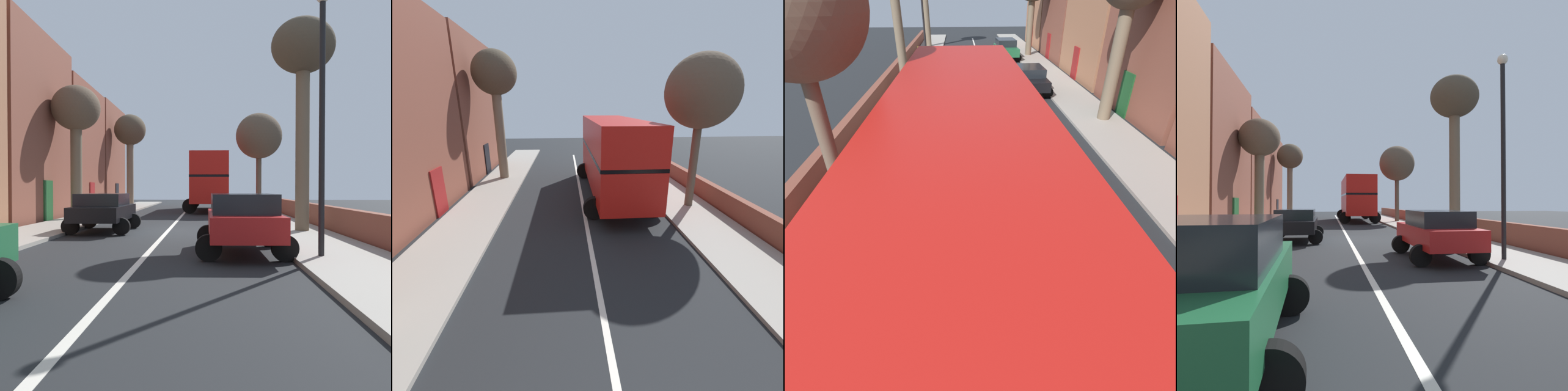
{
  "view_description": "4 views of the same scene",
  "coord_description": "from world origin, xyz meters",
  "views": [
    {
      "loc": [
        1.58,
        -16.74,
        1.75
      ],
      "look_at": [
        0.85,
        8.63,
        1.25
      ],
      "focal_mm": 38.13,
      "sensor_mm": 36.0,
      "label": 1
    },
    {
      "loc": [
        -0.79,
        -0.02,
        4.72
      ],
      "look_at": [
        0.13,
        11.15,
        0.98
      ],
      "focal_mm": 24.82,
      "sensor_mm": 36.0,
      "label": 2
    },
    {
      "loc": [
        1.7,
        19.38,
        5.46
      ],
      "look_at": [
        1.35,
        13.36,
        1.47
      ],
      "focal_mm": 28.68,
      "sensor_mm": 36.0,
      "label": 3
    },
    {
      "loc": [
        -1.05,
        -15.84,
        1.89
      ],
      "look_at": [
        2.16,
        6.71,
        2.3
      ],
      "focal_mm": 29.14,
      "sensor_mm": 36.0,
      "label": 4
    }
  ],
  "objects": [
    {
      "name": "double_decker_bus",
      "position": [
        1.7,
        14.37,
        2.35
      ],
      "size": [
        3.6,
        10.41,
        4.06
      ],
      "color": "red",
      "rests_on": "ground"
    },
    {
      "name": "street_tree_left_2",
      "position": [
        -4.94,
        18.08,
        6.25
      ],
      "size": [
        2.65,
        2.65,
        7.76
      ],
      "color": "#7A6B56",
      "rests_on": "sidewalk_left"
    },
    {
      "name": "street_tree_right_5",
      "position": [
        5.11,
        11.91,
        5.23
      ],
      "size": [
        3.15,
        3.15,
        6.72
      ],
      "color": "brown",
      "rests_on": "sidewalk_right"
    }
  ]
}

